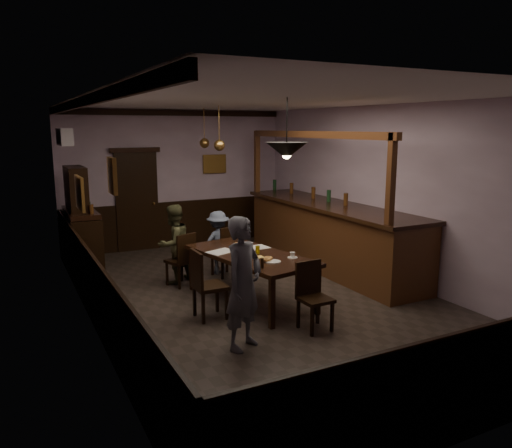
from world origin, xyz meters
TOP-DOWN VIEW (x-y plane):
  - room at (0.00, 0.00)m, footprint 5.01×8.01m
  - dining_table at (-0.19, -0.06)m, footprint 1.40×2.35m
  - chair_far_left at (-0.86, 1.11)m, footprint 0.50×0.50m
  - chair_far_right at (0.01, 1.28)m, footprint 0.46×0.46m
  - chair_near at (0.07, -1.36)m, footprint 0.40×0.40m
  - chair_side at (-1.07, -0.42)m, footprint 0.43×0.43m
  - person_standing at (-0.99, -1.49)m, footprint 0.70×0.62m
  - person_seated_left at (-0.93, 1.38)m, footprint 0.81×0.75m
  - person_seated_right at (-0.04, 1.55)m, footprint 0.77×0.48m
  - newspaper_left at (-0.54, 0.22)m, footprint 0.49×0.42m
  - newspaper_right at (0.03, 0.22)m, footprint 0.44×0.33m
  - napkin at (-0.18, -0.31)m, footprint 0.18×0.18m
  - saucer at (0.24, -0.58)m, footprint 0.15×0.15m
  - coffee_cup at (0.24, -0.57)m, footprint 0.09×0.09m
  - pastry_plate at (-0.12, -0.65)m, footprint 0.22×0.22m
  - pastry_ring_a at (-0.19, -0.58)m, footprint 0.13×0.13m
  - pastry_ring_b at (-0.14, -0.54)m, footprint 0.13×0.13m
  - soda_can at (-0.10, -0.12)m, footprint 0.07×0.07m
  - beer_glass at (-0.43, -0.10)m, footprint 0.06×0.06m
  - water_glass at (-0.14, 0.01)m, footprint 0.06×0.06m
  - pepper_mill at (-0.40, -0.85)m, footprint 0.04×0.04m
  - sideboard at (-2.21, 2.88)m, footprint 0.52×1.46m
  - bar_counter at (1.99, 0.97)m, footprint 1.06×4.56m
  - door_back at (-0.90, 3.95)m, footprint 0.90×0.06m
  - ac_unit at (-2.38, 2.90)m, footprint 0.20×0.85m
  - picture_left_small at (-2.46, -1.60)m, footprint 0.04×0.28m
  - picture_left_large at (-2.46, 0.80)m, footprint 0.04×0.62m
  - picture_back at (0.90, 3.96)m, footprint 0.55×0.04m
  - pendant_iron at (-0.04, -0.85)m, footprint 0.56×0.56m
  - pendant_brass_mid at (0.10, 1.77)m, footprint 0.20×0.20m
  - pendant_brass_far at (0.30, 3.02)m, footprint 0.20×0.20m

SIDE VIEW (x-z plane):
  - chair_near at x=0.07m, z-range 0.04..0.94m
  - chair_far_left at x=-0.86m, z-range 0.04..0.95m
  - chair_far_right at x=0.01m, z-range 0.04..0.96m
  - chair_side at x=-1.07m, z-range 0.05..1.02m
  - person_seated_right at x=-0.04m, z-range 0.00..1.14m
  - bar_counter at x=1.99m, z-range -0.63..1.92m
  - person_seated_left at x=-0.93m, z-range 0.00..1.35m
  - dining_table at x=-0.19m, z-range 0.31..1.06m
  - napkin at x=-0.18m, z-range 0.75..0.75m
  - newspaper_left at x=-0.54m, z-range 0.75..0.76m
  - newspaper_right at x=0.03m, z-range 0.75..0.76m
  - saucer at x=0.24m, z-range 0.75..0.76m
  - pastry_plate at x=-0.12m, z-range 0.75..0.76m
  - sideboard at x=-2.21m, z-range -0.19..1.73m
  - pastry_ring_a at x=-0.19m, z-range 0.77..0.81m
  - pastry_ring_b at x=-0.14m, z-range 0.77..0.81m
  - coffee_cup at x=0.24m, z-range 0.76..0.84m
  - person_standing at x=-0.99m, z-range 0.00..1.61m
  - soda_can at x=-0.10m, z-range 0.75..0.87m
  - pepper_mill at x=-0.40m, z-range 0.75..0.89m
  - water_glass at x=-0.14m, z-range 0.75..0.90m
  - beer_glass at x=-0.43m, z-range 0.75..0.95m
  - door_back at x=-0.90m, z-range 0.00..2.10m
  - room at x=0.00m, z-range -0.01..3.01m
  - picture_left_large at x=-2.46m, z-range 1.46..1.94m
  - picture_back at x=0.90m, z-range 1.59..2.01m
  - picture_left_small at x=-2.46m, z-range 1.97..2.33m
  - pendant_brass_mid at x=0.10m, z-range 1.89..2.70m
  - pendant_brass_far at x=0.30m, z-range 1.89..2.70m
  - pendant_iron at x=-0.04m, z-range 1.91..2.71m
  - ac_unit at x=-2.38m, z-range 2.30..2.60m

